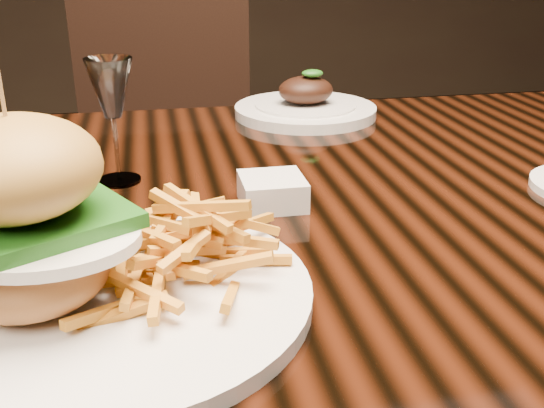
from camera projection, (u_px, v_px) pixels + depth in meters
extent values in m
cube|color=black|center=(248.00, 209.00, 0.79)|extent=(1.60, 0.90, 0.04)
cylinder|color=silver|center=(114.00, 296.00, 0.55)|extent=(0.34, 0.34, 0.01)
ellipsoid|color=#9D5E32|center=(31.00, 273.00, 0.51)|extent=(0.13, 0.13, 0.06)
ellipsoid|color=white|center=(48.00, 242.00, 0.49)|extent=(0.14, 0.11, 0.01)
ellipsoid|color=orange|center=(85.00, 235.00, 0.49)|extent=(0.03, 0.03, 0.01)
cube|color=#25681A|center=(23.00, 223.00, 0.49)|extent=(0.19, 0.18, 0.01)
ellipsoid|color=olive|center=(14.00, 168.00, 0.48)|extent=(0.13, 0.13, 0.08)
cylinder|color=#A07A4A|center=(5.00, 116.00, 0.46)|extent=(0.00, 0.00, 0.10)
cube|color=silver|center=(272.00, 191.00, 0.75)|extent=(0.08, 0.08, 0.03)
cylinder|color=white|center=(120.00, 180.00, 0.83)|extent=(0.06, 0.06, 0.00)
cylinder|color=white|center=(116.00, 148.00, 0.81)|extent=(0.01, 0.01, 0.08)
cone|color=white|center=(111.00, 88.00, 0.78)|extent=(0.06, 0.06, 0.07)
cylinder|color=silver|center=(305.00, 111.00, 1.13)|extent=(0.25, 0.25, 0.02)
cylinder|color=silver|center=(305.00, 110.00, 1.13)|extent=(0.18, 0.18, 0.02)
ellipsoid|color=black|center=(306.00, 90.00, 1.12)|extent=(0.10, 0.08, 0.05)
ellipsoid|color=#25681A|center=(312.00, 73.00, 1.10)|extent=(0.04, 0.03, 0.01)
cube|color=black|center=(168.00, 192.00, 1.61)|extent=(0.49, 0.49, 0.06)
cube|color=black|center=(164.00, 77.00, 1.71)|extent=(0.46, 0.08, 0.50)
cylinder|color=black|center=(91.00, 313.00, 1.50)|extent=(0.04, 0.04, 0.45)
cylinder|color=black|center=(251.00, 302.00, 1.55)|extent=(0.04, 0.04, 0.45)
cylinder|color=black|center=(108.00, 243.00, 1.85)|extent=(0.04, 0.04, 0.45)
cylinder|color=black|center=(238.00, 236.00, 1.89)|extent=(0.04, 0.04, 0.45)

